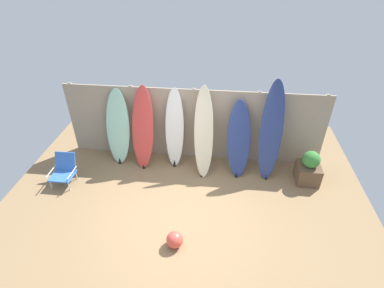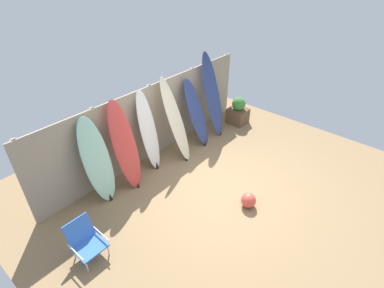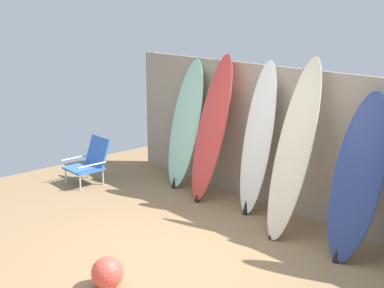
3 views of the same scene
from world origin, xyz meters
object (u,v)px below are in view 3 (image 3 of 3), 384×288
Objects in this scene: surfboard_navy_4 at (358,177)px; surfboard_red_1 at (212,129)px; beach_ball at (107,273)px; beach_chair at (90,161)px; surfboard_seafoam_0 at (185,125)px; surfboard_white_2 at (258,140)px; surfboard_cream_3 at (294,149)px.

surfboard_red_1 is at bearing 178.73° from surfboard_navy_4.
beach_ball is at bearing -115.82° from surfboard_navy_4.
surfboard_red_1 is 2.94× the size of beach_chair.
beach_ball is (-1.11, -2.29, -0.69)m from surfboard_navy_4.
surfboard_seafoam_0 is 6.02× the size of beach_ball.
surfboard_cream_3 is at bearing -13.95° from surfboard_white_2.
surfboard_red_1 is 6.43× the size of beach_ball.
surfboard_navy_4 is (2.81, -0.13, -0.05)m from surfboard_seafoam_0.
surfboard_seafoam_0 is 3.05m from beach_ball.
surfboard_cream_3 reaches higher than surfboard_red_1.
surfboard_red_1 reaches higher than surfboard_navy_4.
surfboard_white_2 is 0.95× the size of surfboard_cream_3.
surfboard_red_1 is at bearing -7.54° from surfboard_seafoam_0.
surfboard_seafoam_0 is at bearing 172.46° from surfboard_red_1.
surfboard_navy_4 is (2.19, -0.05, -0.11)m from surfboard_red_1.
surfboard_cream_3 reaches higher than beach_chair.
surfboard_red_1 is 1.95m from beach_chair.
surfboard_seafoam_0 is at bearing 177.34° from surfboard_navy_4.
surfboard_cream_3 is (1.40, -0.08, 0.02)m from surfboard_red_1.
surfboard_navy_4 is at bearing -1.27° from surfboard_red_1.
surfboard_seafoam_0 is 2.03m from surfboard_cream_3.
beach_chair is (-3.82, -0.83, -0.52)m from surfboard_navy_4.
surfboard_white_2 is 2.58m from beach_ball.
surfboard_white_2 is at bearing 0.31° from surfboard_seafoam_0.
surfboard_white_2 reaches higher than beach_chair.
beach_ball is (-0.32, -2.26, -0.83)m from surfboard_cream_3.
surfboard_seafoam_0 is 0.94× the size of surfboard_red_1.
beach_chair is 2.18× the size of beach_ball.
beach_chair is at bearing 151.60° from beach_ball.
beach_chair is at bearing -167.74° from surfboard_navy_4.
surfboard_seafoam_0 reaches higher than surfboard_navy_4.
beach_ball is at bearing -98.09° from surfboard_cream_3.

